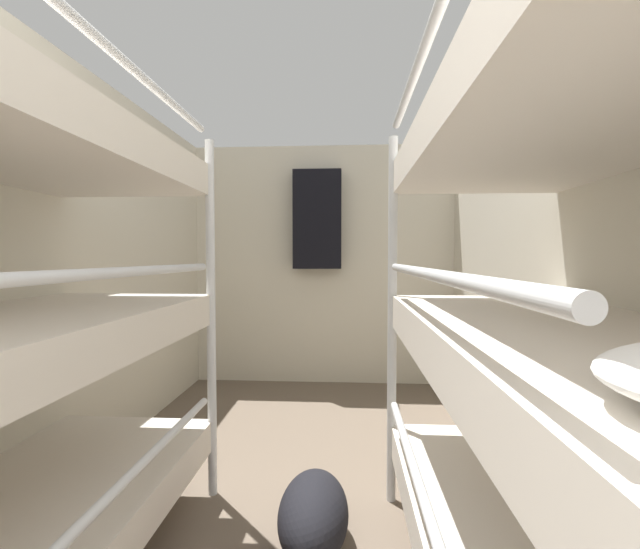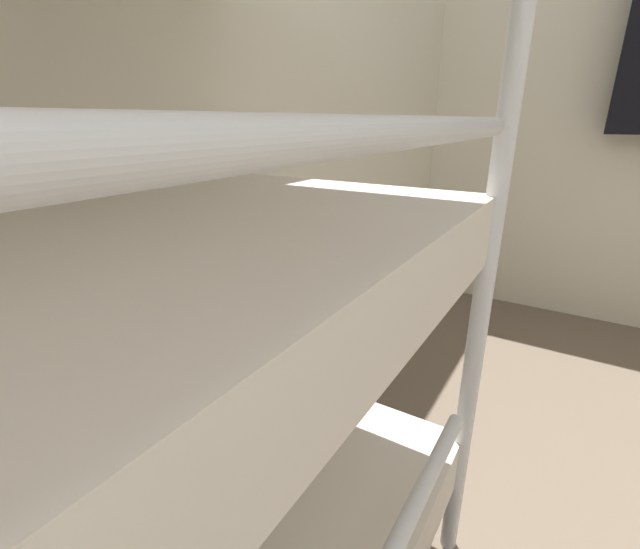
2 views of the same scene
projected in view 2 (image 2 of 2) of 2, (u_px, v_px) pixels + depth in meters
The scene contains 1 object.
wall_left at pixel (160, 137), 1.10m from camera, with size 0.06×4.45×2.24m.
Camera 2 is at (-0.29, 1.40, 1.16)m, focal length 24.00 mm.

